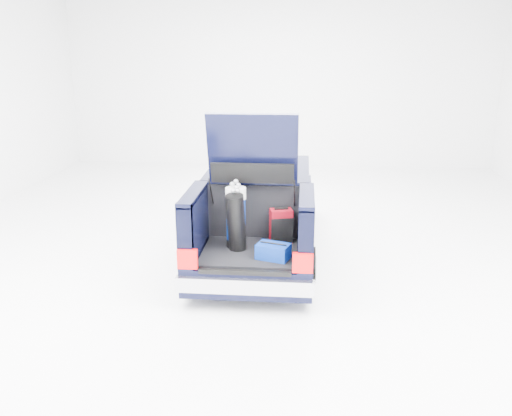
# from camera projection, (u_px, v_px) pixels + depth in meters

# --- Properties ---
(ground) EXTENTS (14.00, 14.00, 0.00)m
(ground) POSITION_uv_depth(u_px,v_px,m) (259.00, 252.00, 9.16)
(ground) COLOR white
(ground) RESTS_ON ground
(car) EXTENTS (1.87, 4.65, 2.47)m
(car) POSITION_uv_depth(u_px,v_px,m) (259.00, 212.00, 9.06)
(car) COLOR black
(car) RESTS_ON ground
(red_suitcase) EXTENTS (0.35, 0.28, 0.52)m
(red_suitcase) POSITION_uv_depth(u_px,v_px,m) (281.00, 226.00, 7.84)
(red_suitcase) COLOR #66030D
(red_suitcase) RESTS_ON car
(black_golf_bag) EXTENTS (0.33, 0.42, 0.92)m
(black_golf_bag) POSITION_uv_depth(u_px,v_px,m) (236.00, 222.00, 7.46)
(black_golf_bag) COLOR black
(black_golf_bag) RESTS_ON car
(blue_golf_bag) EXTENTS (0.35, 0.35, 0.97)m
(blue_golf_bag) POSITION_uv_depth(u_px,v_px,m) (236.00, 217.00, 7.62)
(blue_golf_bag) COLOR black
(blue_golf_bag) RESTS_ON car
(blue_duffel) EXTENTS (0.49, 0.40, 0.22)m
(blue_duffel) POSITION_uv_depth(u_px,v_px,m) (273.00, 251.00, 7.26)
(blue_duffel) COLOR navy
(blue_duffel) RESTS_ON car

